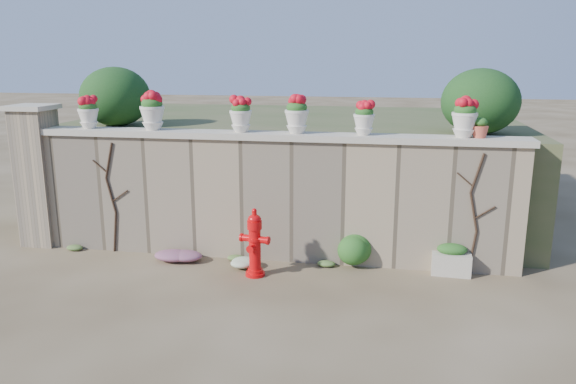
% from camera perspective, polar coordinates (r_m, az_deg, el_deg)
% --- Properties ---
extents(ground, '(80.00, 80.00, 0.00)m').
position_cam_1_polar(ground, '(7.92, -4.67, -10.98)').
color(ground, '#4F3F27').
rests_on(ground, ground).
extents(stone_wall, '(8.00, 0.40, 2.00)m').
position_cam_1_polar(stone_wall, '(9.24, -1.96, -0.73)').
color(stone_wall, gray).
rests_on(stone_wall, ground).
extents(wall_cap, '(8.10, 0.52, 0.10)m').
position_cam_1_polar(wall_cap, '(9.04, -2.02, 5.73)').
color(wall_cap, beige).
rests_on(wall_cap, stone_wall).
extents(gate_pillar, '(0.72, 0.72, 2.48)m').
position_cam_1_polar(gate_pillar, '(10.82, -24.01, 1.61)').
color(gate_pillar, gray).
rests_on(gate_pillar, ground).
extents(raised_fill, '(9.00, 6.00, 2.00)m').
position_cam_1_polar(raised_fill, '(12.31, 1.14, 2.92)').
color(raised_fill, '#384C23').
rests_on(raised_fill, ground).
extents(back_shrub_left, '(1.30, 1.30, 1.10)m').
position_cam_1_polar(back_shrub_left, '(11.20, -17.13, 9.25)').
color(back_shrub_left, '#143814').
rests_on(back_shrub_left, raised_fill).
extents(back_shrub_right, '(1.30, 1.30, 1.10)m').
position_cam_1_polar(back_shrub_right, '(10.09, 18.96, 8.70)').
color(back_shrub_right, '#143814').
rests_on(back_shrub_right, raised_fill).
extents(vine_left, '(0.60, 0.04, 1.91)m').
position_cam_1_polar(vine_left, '(9.94, -17.48, -0.39)').
color(vine_left, black).
rests_on(vine_left, ground).
extents(vine_right, '(0.60, 0.04, 1.91)m').
position_cam_1_polar(vine_right, '(8.94, 18.41, -2.00)').
color(vine_right, black).
rests_on(vine_right, ground).
extents(fire_hydrant, '(0.46, 0.33, 1.06)m').
position_cam_1_polar(fire_hydrant, '(8.58, -3.40, -5.14)').
color(fire_hydrant, red).
rests_on(fire_hydrant, ground).
extents(planter_box, '(0.61, 0.38, 0.49)m').
position_cam_1_polar(planter_box, '(9.09, 16.26, -6.64)').
color(planter_box, beige).
rests_on(planter_box, ground).
extents(green_shrub, '(0.67, 0.61, 0.64)m').
position_cam_1_polar(green_shrub, '(9.02, 6.39, -5.69)').
color(green_shrub, '#1E5119').
rests_on(green_shrub, ground).
extents(magenta_clump, '(0.85, 0.56, 0.23)m').
position_cam_1_polar(magenta_clump, '(9.43, -10.86, -6.32)').
color(magenta_clump, '#B02391').
rests_on(magenta_clump, ground).
extents(white_flowers, '(0.57, 0.45, 0.20)m').
position_cam_1_polar(white_flowers, '(9.00, -4.70, -7.18)').
color(white_flowers, white).
rests_on(white_flowers, ground).
extents(urn_pot_0, '(0.34, 0.34, 0.54)m').
position_cam_1_polar(urn_pot_0, '(10.11, -19.63, 7.60)').
color(urn_pot_0, silver).
rests_on(urn_pot_0, wall_cap).
extents(urn_pot_1, '(0.40, 0.40, 0.63)m').
position_cam_1_polar(urn_pot_1, '(9.60, -13.63, 8.00)').
color(urn_pot_1, silver).
rests_on(urn_pot_1, wall_cap).
extents(urn_pot_2, '(0.36, 0.36, 0.56)m').
position_cam_1_polar(urn_pot_2, '(9.10, -4.83, 7.82)').
color(urn_pot_2, silver).
rests_on(urn_pot_2, wall_cap).
extents(urn_pot_3, '(0.38, 0.38, 0.60)m').
position_cam_1_polar(urn_pot_3, '(8.91, 0.90, 7.85)').
color(urn_pot_3, silver).
rests_on(urn_pot_3, wall_cap).
extents(urn_pot_4, '(0.33, 0.33, 0.52)m').
position_cam_1_polar(urn_pot_4, '(8.81, 7.73, 7.41)').
color(urn_pot_4, silver).
rests_on(urn_pot_4, wall_cap).
extents(urn_pot_5, '(0.38, 0.38, 0.60)m').
position_cam_1_polar(urn_pot_5, '(8.87, 17.50, 7.22)').
color(urn_pot_5, silver).
rests_on(urn_pot_5, wall_cap).
extents(terracotta_pot, '(0.25, 0.25, 0.29)m').
position_cam_1_polar(terracotta_pot, '(8.92, 18.93, 6.10)').
color(terracotta_pot, '#C7543D').
rests_on(terracotta_pot, wall_cap).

